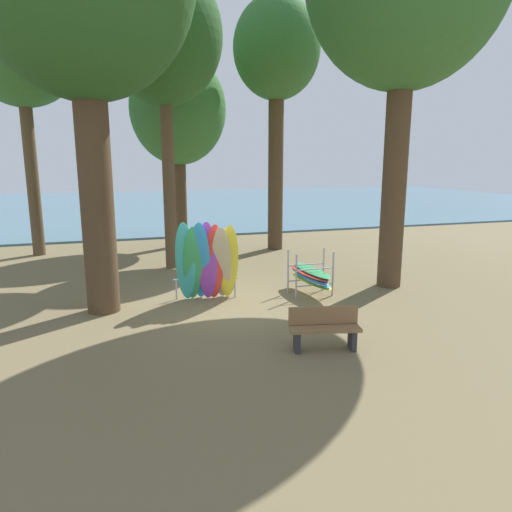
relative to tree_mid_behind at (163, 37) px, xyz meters
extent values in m
plane|color=brown|center=(0.66, -4.81, -7.61)|extent=(80.00, 80.00, 0.00)
cube|color=#477084|center=(0.66, 24.33, -7.56)|extent=(80.00, 36.00, 0.10)
cylinder|color=#4C3823|center=(-2.27, -4.36, -4.44)|extent=(0.79, 0.79, 6.33)
cylinder|color=#4C3823|center=(5.91, -4.46, -4.10)|extent=(0.70, 0.70, 7.01)
cylinder|color=brown|center=(0.00, 0.00, -4.37)|extent=(0.41, 0.41, 6.47)
ellipsoid|color=#285623|center=(0.00, 0.00, 0.07)|extent=(3.83, 3.83, 4.41)
cylinder|color=#4C3823|center=(1.02, 4.17, -5.32)|extent=(0.50, 0.50, 4.58)
ellipsoid|color=#387033|center=(1.02, 4.17, -1.75)|extent=(4.03, 4.03, 4.63)
cylinder|color=#4C3823|center=(4.71, 2.25, -4.11)|extent=(0.63, 0.63, 6.99)
ellipsoid|color=#33662D|center=(4.71, 2.25, 0.48)|extent=(3.47, 3.47, 3.99)
cylinder|color=brown|center=(-4.78, 3.92, -4.17)|extent=(0.47, 0.47, 6.87)
ellipsoid|color=#387033|center=(-4.78, 3.92, 0.71)|extent=(4.60, 4.60, 5.29)
ellipsoid|color=#38B2AD|center=(-0.19, -4.30, -6.51)|extent=(0.68, 0.83, 2.20)
ellipsoid|color=#339E56|center=(0.00, -4.32, -6.56)|extent=(0.59, 0.80, 2.09)
ellipsoid|color=#2D8ED1|center=(0.19, -4.34, -6.51)|extent=(0.69, 0.96, 2.20)
ellipsoid|color=purple|center=(0.38, -4.36, -6.51)|extent=(0.64, 0.72, 2.19)
ellipsoid|color=red|center=(0.57, -4.38, -6.55)|extent=(0.59, 0.69, 2.12)
ellipsoid|color=#C6B289|center=(0.76, -4.40, -6.58)|extent=(0.72, 0.93, 2.05)
ellipsoid|color=yellow|center=(0.95, -4.42, -6.56)|extent=(0.61, 0.79, 2.10)
cylinder|color=#9EA0A5|center=(-0.40, -3.94, -7.33)|extent=(0.04, 0.04, 0.55)
cylinder|color=#9EA0A5|center=(1.17, -4.23, -7.33)|extent=(0.04, 0.04, 0.55)
cylinder|color=#9EA0A5|center=(0.38, -4.09, -7.06)|extent=(1.73, 0.37, 0.04)
cylinder|color=#9EA0A5|center=(2.71, -4.90, -6.98)|extent=(0.05, 0.05, 1.25)
cylinder|color=#9EA0A5|center=(3.81, -4.90, -6.98)|extent=(0.05, 0.05, 1.25)
cylinder|color=#9EA0A5|center=(2.71, -4.30, -6.98)|extent=(0.05, 0.05, 1.25)
cylinder|color=#9EA0A5|center=(3.81, -4.30, -6.98)|extent=(0.05, 0.05, 1.25)
cylinder|color=#9EA0A5|center=(3.26, -4.90, -7.26)|extent=(1.10, 0.04, 0.04)
cylinder|color=#9EA0A5|center=(3.26, -4.90, -6.81)|extent=(1.10, 0.04, 0.04)
cylinder|color=#9EA0A5|center=(3.26, -4.30, -7.26)|extent=(1.10, 0.04, 0.04)
cylinder|color=#9EA0A5|center=(3.26, -4.30, -6.81)|extent=(1.10, 0.04, 0.04)
ellipsoid|color=yellow|center=(3.28, -4.60, -7.21)|extent=(0.65, 2.13, 0.06)
ellipsoid|color=#38B2AD|center=(3.30, -4.60, -7.15)|extent=(0.52, 2.10, 0.06)
ellipsoid|color=white|center=(3.30, -4.60, -7.09)|extent=(0.65, 2.13, 0.06)
ellipsoid|color=#2D8ED1|center=(3.22, -4.60, -7.03)|extent=(0.54, 2.11, 0.06)
ellipsoid|color=red|center=(3.20, -4.60, -6.97)|extent=(0.60, 2.12, 0.06)
ellipsoid|color=#339E56|center=(3.30, -4.60, -6.91)|extent=(0.54, 2.11, 0.06)
cube|color=#2D2D33|center=(1.36, -8.18, -7.40)|extent=(0.17, 0.33, 0.42)
cube|color=#2D2D33|center=(2.45, -8.43, -7.40)|extent=(0.17, 0.33, 0.42)
cube|color=olive|center=(1.91, -8.31, -7.16)|extent=(1.45, 0.70, 0.06)
cube|color=olive|center=(1.94, -8.13, -6.94)|extent=(1.38, 0.36, 0.36)
camera|label=1|loc=(-2.02, -16.09, -3.92)|focal=32.37mm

